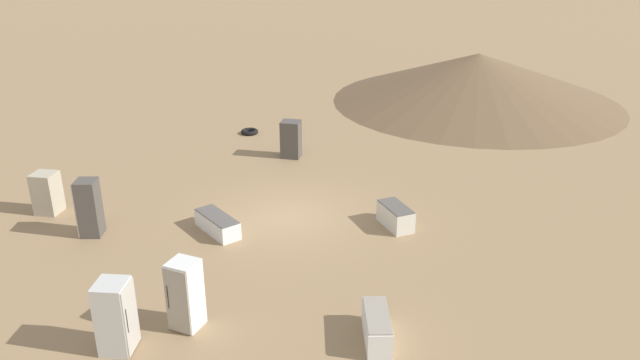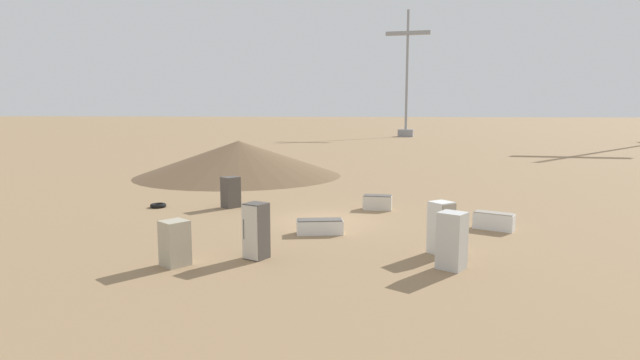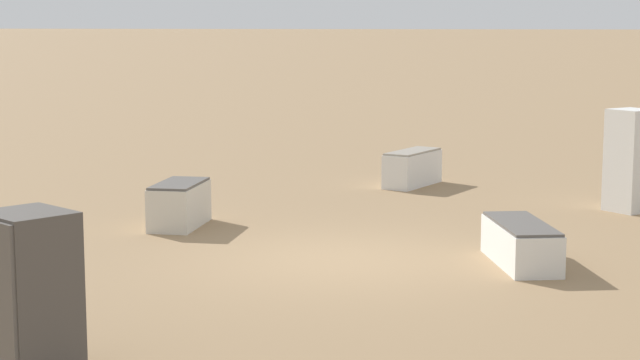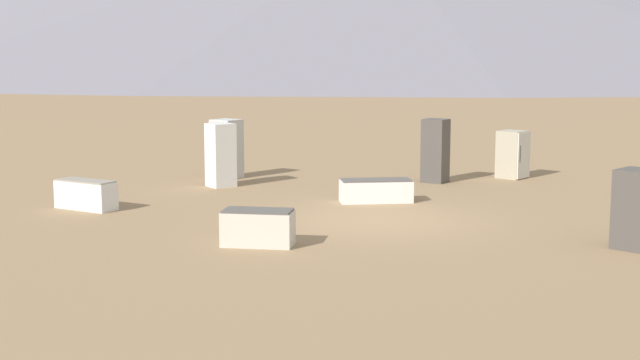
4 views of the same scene
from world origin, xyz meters
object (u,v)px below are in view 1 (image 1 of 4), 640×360
Objects in this scene: scrap_tire at (250,132)px; discarded_fridge_0 at (47,193)px; discarded_fridge_7 at (395,216)px; discarded_fridge_1 at (217,224)px; discarded_fridge_6 at (185,295)px; discarded_fridge_2 at (291,139)px; discarded_fridge_5 at (89,208)px; discarded_fridge_3 at (377,327)px; discarded_fridge_4 at (116,317)px.

discarded_fridge_0 is at bearing 123.95° from scrap_tire.
discarded_fridge_0 is 1.79× the size of scrap_tire.
discarded_fridge_7 is at bearing 4.21° from discarded_fridge_0.
discarded_fridge_1 is 1.08× the size of discarded_fridge_6.
discarded_fridge_2 is at bearing 35.02° from discarded_fridge_1.
discarded_fridge_0 is 1.01× the size of discarded_fridge_7.
discarded_fridge_5 is at bearing 144.01° from discarded_fridge_1.
discarded_fridge_5 reaches higher than discarded_fridge_3.
discarded_fridge_0 is at bearing 145.05° from discarded_fridge_3.
scrap_tire is (16.29, -1.19, -0.26)m from discarded_fridge_3.
discarded_fridge_7 reaches higher than discarded_fridge_1.
discarded_fridge_1 is at bearing -88.52° from discarded_fridge_5.
discarded_fridge_6 is (2.18, 4.16, 0.55)m from discarded_fridge_3.
discarded_fridge_1 is at bearing 128.44° from discarded_fridge_3.
discarded_fridge_4 is at bearing 55.11° from discarded_fridge_6.
discarded_fridge_6 is 7.98m from discarded_fridge_7.
discarded_fridge_7 is at bearing 136.14° from discarded_fridge_4.
discarded_fridge_1 is 1.15× the size of discarded_fridge_3.
discarded_fridge_5 is at bearing -29.78° from discarded_fridge_0.
discarded_fridge_4 is at bearing -93.11° from discarded_fridge_2.
scrap_tire is at bearing 179.72° from discarded_fridge_4.
discarded_fridge_2 is (5.75, -4.43, 0.49)m from discarded_fridge_1.
discarded_fridge_0 is 0.80× the size of discarded_fridge_6.
discarded_fridge_5 is at bearing -151.12° from discarded_fridge_4.
discarded_fridge_2 is at bearing -166.53° from scrap_tire.
scrap_tire is (8.11, -7.36, -0.84)m from discarded_fridge_5.
discarded_fridge_3 is 4.72m from discarded_fridge_6.
discarded_fridge_5 is at bearing -27.35° from discarded_fridge_6.
scrap_tire is at bearing 64.24° from discarded_fridge_0.
discarded_fridge_4 is at bearing 18.67° from discarded_fridge_7.
discarded_fridge_0 is at bearing 127.84° from discarded_fridge_1.
discarded_fridge_2 is at bearing -41.39° from discarded_fridge_5.
scrap_tire is at bearing -22.12° from discarded_fridge_5.
discarded_fridge_4 is at bearing -141.58° from discarded_fridge_1.
discarded_fridge_7 is (-7.42, -1.13, -0.43)m from discarded_fridge_2.
discarded_fridge_0 is at bearing -143.42° from discarded_fridge_4.
discarded_fridge_4 is 16.06m from scrap_tire.
discarded_fridge_3 is (-12.65, 2.06, -0.43)m from discarded_fridge_2.
discarded_fridge_6 is at bearing 20.68° from discarded_fridge_7.
discarded_fridge_4 is at bearing -178.24° from discarded_fridge_3.
discarded_fridge_3 is at bearing 175.83° from scrap_tire.
discarded_fridge_2 is 12.82m from discarded_fridge_3.
discarded_fridge_7 is at bearing -87.38° from discarded_fridge_5.
discarded_fridge_4 is 6.34m from discarded_fridge_5.
discarded_fridge_2 reaches higher than discarded_fridge_3.
discarded_fridge_2 is 0.84× the size of discarded_fridge_5.
discarded_fridge_5 is at bearing 146.49° from discarded_fridge_3.
discarded_fridge_6 reaches higher than discarded_fridge_3.
discarded_fridge_6 reaches higher than discarded_fridge_4.
discarded_fridge_1 is 6.14m from discarded_fridge_4.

